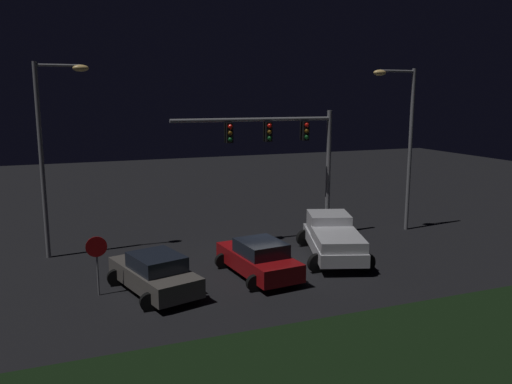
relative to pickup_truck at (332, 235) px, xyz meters
name	(u,v)px	position (x,y,z in m)	size (l,w,h in m)	color
ground_plane	(264,265)	(-3.34, 0.05, -1.00)	(80.00, 80.00, 0.00)	black
grass_median	(388,361)	(-3.34, -9.01, -0.95)	(27.55, 6.11, 0.10)	black
pickup_truck	(332,235)	(0.00, 0.00, 0.00)	(4.01, 5.76, 1.80)	#B7B7BC
car_sedan	(259,258)	(-4.06, -1.19, -0.26)	(2.78, 4.56, 1.51)	maroon
car_sedan_far	(155,273)	(-8.32, -1.46, -0.26)	(3.20, 4.72, 1.51)	#514C47
traffic_signal_gantry	(286,143)	(-0.78, 3.48, 3.90)	(8.32, 0.56, 6.50)	slate
street_lamp_left	(50,138)	(-11.62, 4.60, 4.38)	(2.31, 0.44, 8.66)	slate
street_lamp_right	(403,131)	(5.78, 2.90, 4.39)	(2.57, 0.44, 8.63)	slate
stop_sign	(97,254)	(-10.31, -1.00, 0.56)	(0.76, 0.08, 2.23)	slate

